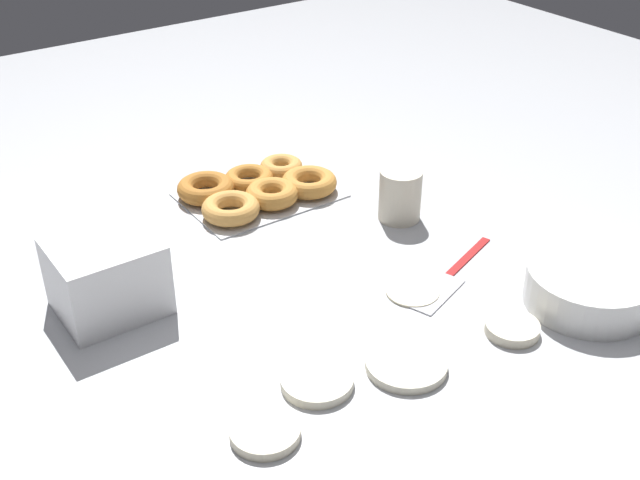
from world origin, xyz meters
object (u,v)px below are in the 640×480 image
object	(u,v)px
pancake_2	(406,364)
donut_tray	(257,189)
pancake_3	(265,432)
container_stack	(107,276)
pancake_4	(512,328)
paper_cup	(400,195)
batter_bowl	(589,287)
pancake_1	(317,381)
pancake_0	(413,291)
spatula	(440,283)

from	to	relation	value
pancake_2	donut_tray	distance (m)	0.55
pancake_3	container_stack	world-z (taller)	container_stack
container_stack	pancake_4	bearing A→B (deg)	139.26
pancake_2	pancake_4	distance (m)	0.18
pancake_3	donut_tray	world-z (taller)	donut_tray
donut_tray	paper_cup	world-z (taller)	paper_cup
pancake_2	batter_bowl	size ratio (longest dim) A/B	0.59
pancake_1	pancake_4	bearing A→B (deg)	166.72
pancake_0	pancake_2	bearing A→B (deg)	46.70
pancake_0	pancake_2	distance (m)	0.18
pancake_0	pancake_1	distance (m)	0.26
pancake_1	spatula	world-z (taller)	pancake_1
pancake_0	donut_tray	distance (m)	0.41
donut_tray	paper_cup	size ratio (longest dim) A/B	2.99
pancake_1	pancake_4	xyz separation A→B (m)	(-0.30, 0.07, 0.00)
pancake_3	pancake_4	distance (m)	0.41
pancake_1	pancake_3	world-z (taller)	same
batter_bowl	spatula	xyz separation A→B (m)	(0.15, -0.17, -0.03)
pancake_4	paper_cup	distance (m)	0.37
donut_tray	spatula	size ratio (longest dim) A/B	1.13
donut_tray	batter_bowl	world-z (taller)	batter_bowl
spatula	pancake_2	bearing A→B (deg)	15.73
donut_tray	container_stack	distance (m)	0.41
pancake_3	donut_tray	size ratio (longest dim) A/B	0.31
pancake_4	donut_tray	bearing A→B (deg)	-80.91
pancake_1	pancake_3	size ratio (longest dim) A/B	1.11
pancake_1	pancake_2	distance (m)	0.13
paper_cup	spatula	distance (m)	0.22
pancake_1	pancake_2	bearing A→B (deg)	161.01
pancake_3	batter_bowl	xyz separation A→B (m)	(-0.56, 0.04, 0.02)
pancake_2	pancake_4	world-z (taller)	pancake_4
pancake_1	container_stack	size ratio (longest dim) A/B	0.65
pancake_0	donut_tray	size ratio (longest dim) A/B	0.30
pancake_0	pancake_1	size ratio (longest dim) A/B	0.85
pancake_4	paper_cup	size ratio (longest dim) A/B	0.84
pancake_2	spatula	distance (m)	0.22
container_stack	paper_cup	size ratio (longest dim) A/B	1.61
pancake_2	container_stack	size ratio (longest dim) A/B	0.75
pancake_2	donut_tray	size ratio (longest dim) A/B	0.40
pancake_4	paper_cup	xyz separation A→B (m)	(-0.08, -0.36, 0.04)
pancake_2	batter_bowl	world-z (taller)	batter_bowl
pancake_3	pancake_4	world-z (taller)	pancake_4
pancake_4	pancake_0	bearing A→B (deg)	-71.63
paper_cup	donut_tray	bearing A→B (deg)	-51.35
pancake_3	pancake_2	bearing A→B (deg)	179.64
spatula	donut_tray	bearing A→B (deg)	-97.35
pancake_4	pancake_3	bearing A→B (deg)	-4.27
pancake_1	pancake_3	bearing A→B (deg)	20.68
pancake_0	pancake_2	world-z (taller)	pancake_2
pancake_1	pancake_2	world-z (taller)	pancake_1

